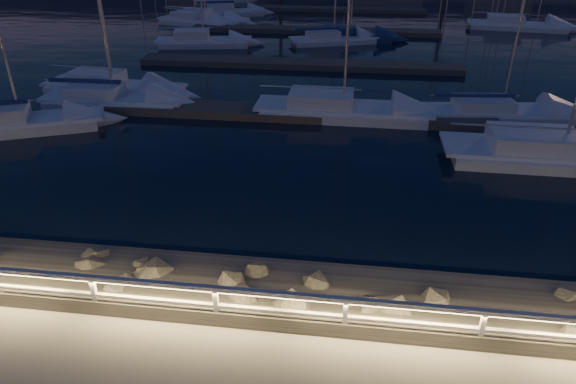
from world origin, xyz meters
name	(u,v)px	position (x,y,z in m)	size (l,w,h in m)	color
ground	(177,318)	(0.00, 0.00, 0.00)	(400.00, 400.00, 0.00)	gray
harbor_water	(306,55)	(0.00, 31.22, -0.97)	(400.00, 440.00, 0.60)	black
guard_rail	(171,293)	(-0.07, 0.00, 0.77)	(44.11, 0.12, 1.06)	silver
riprap	(333,295)	(3.66, 1.63, -0.25)	(30.86, 2.55, 1.26)	#6B675C
floating_docks	(308,44)	(0.00, 32.50, -0.40)	(22.00, 36.00, 0.40)	#5A524A
sailboat_a	(17,122)	(-12.07, 12.35, -0.15)	(7.66, 4.86, 12.79)	silver
sailboat_b	(111,99)	(-9.18, 16.36, -0.16)	(7.85, 2.56, 13.24)	silver
sailboat_c	(339,108)	(3.15, 16.38, -0.14)	(9.06, 2.88, 15.27)	silver
sailboat_d	(556,151)	(12.43, 12.00, -0.14)	(9.82, 3.12, 16.48)	silver
sailboat_e	(202,40)	(-8.41, 31.38, -0.15)	(7.74, 3.54, 12.80)	silver
sailboat_f	(110,86)	(-10.18, 18.54, -0.14)	(8.49, 3.32, 14.11)	silver
sailboat_g	(331,38)	(1.78, 33.76, -0.20)	(7.39, 4.25, 12.12)	silver
sailboat_h	(497,111)	(11.20, 17.16, -0.20)	(8.06, 3.26, 13.26)	silver
sailboat_i	(228,12)	(-9.64, 45.54, -0.15)	(7.55, 4.50, 12.52)	silver
sailboat_j	(204,19)	(-10.95, 40.92, -0.14)	(8.42, 3.49, 13.94)	silver
sailboat_k	(348,35)	(3.08, 35.27, -0.19)	(7.60, 2.59, 12.73)	navy
sailboat_l	(515,24)	(18.17, 42.07, -0.17)	(9.14, 3.95, 14.97)	silver
sailboat_n	(194,20)	(-11.67, 40.15, -0.17)	(7.88, 4.42, 12.96)	silver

